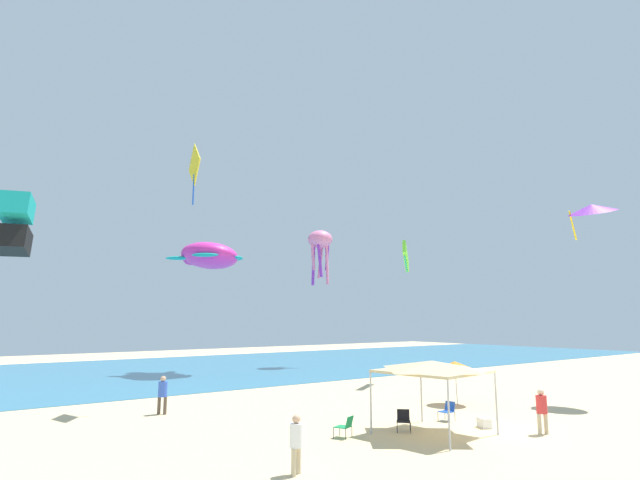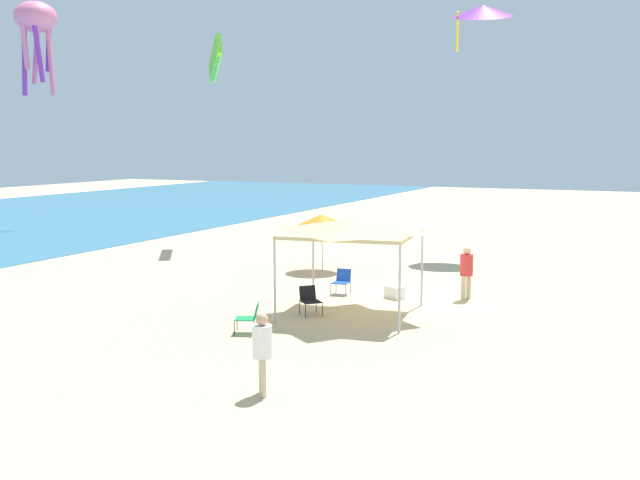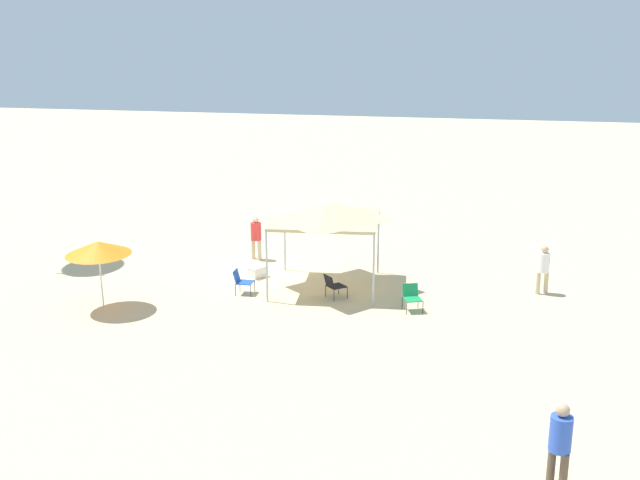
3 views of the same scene
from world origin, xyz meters
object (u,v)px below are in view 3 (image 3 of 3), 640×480
at_px(folding_chair_facing_ocean, 333,285).
at_px(person_beachcomber, 544,266).
at_px(folding_chair_right_of_tent, 412,296).
at_px(person_by_tent, 560,439).
at_px(folding_chair_near_cooler, 242,280).
at_px(canopy_tent, 326,214).
at_px(person_kite_handler, 256,234).
at_px(cooler_box, 257,272).
at_px(beach_umbrella, 98,248).

distance_m(folding_chair_facing_ocean, person_beachcomber, 7.04).
height_order(folding_chair_right_of_tent, person_by_tent, person_by_tent).
bearing_deg(folding_chair_near_cooler, folding_chair_right_of_tent, -96.29).
bearing_deg(person_beachcomber, canopy_tent, 159.35).
distance_m(person_kite_handler, person_beachcomber, 10.70).
xyz_separation_m(folding_chair_near_cooler, person_beachcomber, (-9.76, -2.48, 0.51)).
bearing_deg(cooler_box, person_by_tent, 131.63).
distance_m(folding_chair_right_of_tent, person_kite_handler, 7.77).
bearing_deg(canopy_tent, folding_chair_facing_ocean, 115.45).
bearing_deg(person_beachcomber, folding_chair_facing_ocean, 169.09).
bearing_deg(cooler_box, person_kite_handler, -70.10).
height_order(folding_chair_facing_ocean, person_beachcomber, person_beachcomber).
distance_m(beach_umbrella, folding_chair_facing_ocean, 7.54).
bearing_deg(folding_chair_right_of_tent, person_beachcomber, 9.82).
height_order(canopy_tent, person_by_tent, canopy_tent).
relative_size(folding_chair_right_of_tent, folding_chair_facing_ocean, 1.00).
bearing_deg(folding_chair_near_cooler, person_beachcomber, -80.27).
distance_m(folding_chair_right_of_tent, folding_chair_facing_ocean, 2.68).
bearing_deg(folding_chair_near_cooler, person_by_tent, -137.91).
xyz_separation_m(folding_chair_right_of_tent, person_kite_handler, (6.57, -4.12, 0.54)).
xyz_separation_m(cooler_box, person_by_tent, (-9.68, 10.89, 0.83)).
bearing_deg(person_kite_handler, canopy_tent, 162.30).
bearing_deg(canopy_tent, cooler_box, -8.71).
distance_m(canopy_tent, folding_chair_facing_ocean, 2.43).
bearing_deg(canopy_tent, beach_umbrella, 31.90).
xyz_separation_m(beach_umbrella, folding_chair_facing_ocean, (-6.83, -2.80, -1.54)).
height_order(folding_chair_right_of_tent, folding_chair_facing_ocean, same).
distance_m(folding_chair_right_of_tent, cooler_box, 6.13).
distance_m(folding_chair_near_cooler, person_kite_handler, 4.07).
height_order(beach_umbrella, folding_chair_near_cooler, beach_umbrella).
bearing_deg(person_by_tent, folding_chair_facing_ocean, -6.79).
distance_m(cooler_box, person_by_tent, 14.59).
distance_m(cooler_box, person_kite_handler, 2.41).
distance_m(folding_chair_right_of_tent, person_by_tent, 9.73).
xyz_separation_m(folding_chair_near_cooler, cooler_box, (0.07, -1.82, -0.27)).
bearing_deg(folding_chair_right_of_tent, folding_chair_near_cooler, 154.73).
bearing_deg(person_beachcomber, person_by_tent, -119.84).
bearing_deg(folding_chair_right_of_tent, folding_chair_facing_ocean, 146.42).
xyz_separation_m(folding_chair_facing_ocean, person_by_tent, (-6.52, 9.37, 0.56)).
bearing_deg(cooler_box, person_beachcomber, -176.13).
height_order(folding_chair_near_cooler, person_beachcomber, person_beachcomber).
xyz_separation_m(canopy_tent, folding_chair_right_of_tent, (-3.17, 1.59, -2.09)).
height_order(folding_chair_facing_ocean, cooler_box, folding_chair_facing_ocean).
bearing_deg(person_by_tent, person_beachcomber, -42.38).
height_order(canopy_tent, person_beachcomber, canopy_tent).
bearing_deg(cooler_box, canopy_tent, 171.29).
bearing_deg(beach_umbrella, person_by_tent, 153.80).
relative_size(folding_chair_right_of_tent, person_beachcomber, 0.49).
distance_m(beach_umbrella, person_beachcomber, 14.43).
xyz_separation_m(folding_chair_facing_ocean, cooler_box, (3.16, -1.52, -0.27)).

